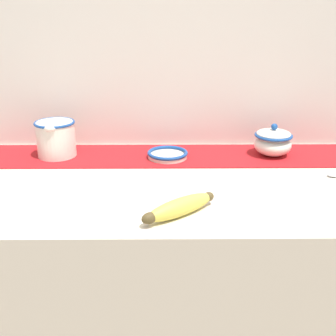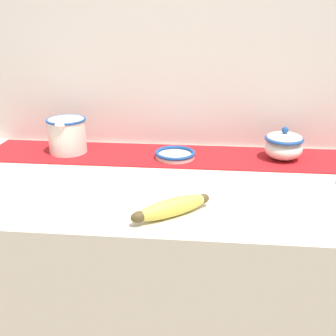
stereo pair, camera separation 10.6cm
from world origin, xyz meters
TOP-DOWN VIEW (x-y plane):
  - countertop at (0.00, 0.00)m, footprint 1.29×0.61m
  - back_wall at (0.00, 0.33)m, footprint 2.09×0.04m
  - table_runner at (0.00, 0.19)m, footprint 1.19×0.21m
  - cream_pitcher at (-0.34, 0.19)m, footprint 0.12×0.14m
  - sugar_bowl at (0.31, 0.19)m, footprint 0.11×0.11m
  - small_dish at (-0.01, 0.17)m, footprint 0.12×0.12m
  - banana at (0.02, -0.20)m, footprint 0.17×0.14m
  - spoon at (0.43, 0.02)m, footprint 0.19×0.03m

SIDE VIEW (x-z plane):
  - countertop at x=0.00m, z-range 0.00..0.94m
  - table_runner at x=0.00m, z-range 0.94..0.94m
  - spoon at x=0.43m, z-range 0.93..0.94m
  - small_dish at x=-0.01m, z-range 0.94..0.96m
  - banana at x=0.02m, z-range 0.94..0.98m
  - sugar_bowl at x=0.31m, z-range 0.93..1.03m
  - cream_pitcher at x=-0.34m, z-range 0.94..1.05m
  - back_wall at x=0.00m, z-range 0.00..2.40m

